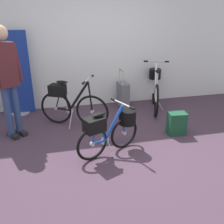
{
  "coord_description": "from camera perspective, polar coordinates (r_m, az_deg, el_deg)",
  "views": [
    {
      "loc": [
        -0.88,
        -3.17,
        2.05
      ],
      "look_at": [
        -0.07,
        0.31,
        0.55
      ],
      "focal_mm": 40.72,
      "sensor_mm": 36.0,
      "label": 1
    }
  ],
  "objects": [
    {
      "name": "display_bike_right",
      "position": [
        4.65,
        -9.45,
        1.91
      ],
      "size": [
        1.18,
        0.7,
        0.92
      ],
      "color": "black",
      "rests_on": "ground_plane"
    },
    {
      "name": "ground_plane",
      "position": [
        3.88,
        2.13,
        -9.17
      ],
      "size": [
        6.99,
        6.99,
        0.0
      ],
      "primitive_type": "plane",
      "color": "#473342"
    },
    {
      "name": "folding_bike_foreground",
      "position": [
        3.71,
        -0.14,
        -3.56
      ],
      "size": [
        1.01,
        0.59,
        0.77
      ],
      "color": "black",
      "rests_on": "ground_plane"
    },
    {
      "name": "floor_banner_stand",
      "position": [
        5.36,
        -20.86,
        7.03
      ],
      "size": [
        0.6,
        0.36,
        1.64
      ],
      "color": "#B7B7BC",
      "rests_on": "ground_plane"
    },
    {
      "name": "visitor_near_wall",
      "position": [
        4.32,
        -22.61,
        7.63
      ],
      "size": [
        0.43,
        0.39,
        1.8
      ],
      "color": "navy",
      "rests_on": "ground_plane"
    },
    {
      "name": "display_bike_left",
      "position": [
        5.5,
        9.69,
        5.46
      ],
      "size": [
        0.6,
        1.35,
        0.98
      ],
      "color": "black",
      "rests_on": "ground_plane"
    },
    {
      "name": "backpack_on_floor",
      "position": [
        4.49,
        14.27,
        -2.47
      ],
      "size": [
        0.32,
        0.27,
        0.39
      ],
      "color": "#19472D",
      "rests_on": "ground_plane"
    },
    {
      "name": "rolling_suitcase",
      "position": [
        5.49,
        2.47,
        3.94
      ],
      "size": [
        0.2,
        0.37,
        0.83
      ],
      "color": "slate",
      "rests_on": "ground_plane"
    },
    {
      "name": "back_wall",
      "position": [
        5.45,
        -3.85,
        17.01
      ],
      "size": [
        6.99,
        0.1,
        3.02
      ],
      "primitive_type": "cube",
      "color": "white",
      "rests_on": "ground_plane"
    }
  ]
}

